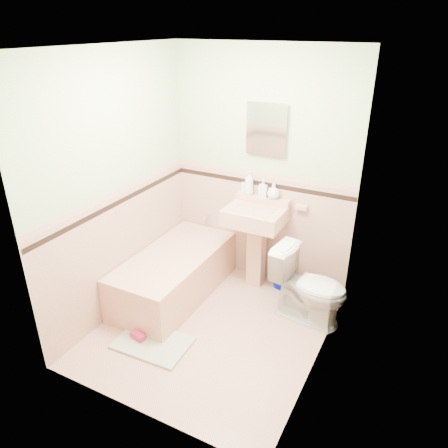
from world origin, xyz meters
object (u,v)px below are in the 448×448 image
at_px(sink, 254,248).
at_px(toilet, 310,286).
at_px(soap_bottle_right, 274,191).
at_px(soap_bottle_left, 249,183).
at_px(bucket, 283,276).
at_px(shoe, 138,336).
at_px(bathtub, 175,275).
at_px(medicine_cabinet, 267,129).
at_px(soap_bottle_mid, 263,188).

bearing_deg(sink, toilet, -22.24).
relative_size(sink, soap_bottle_right, 5.62).
xyz_separation_m(soap_bottle_left, bucket, (0.45, -0.04, -1.00)).
distance_m(toilet, shoe, 1.67).
height_order(soap_bottle_left, shoe, soap_bottle_left).
bearing_deg(bathtub, medicine_cabinet, 47.42).
relative_size(soap_bottle_mid, shoe, 1.31).
bearing_deg(medicine_cabinet, bathtub, -132.58).
relative_size(bathtub, medicine_cabinet, 3.22).
distance_m(soap_bottle_left, soap_bottle_right, 0.28).
height_order(sink, toilet, sink).
bearing_deg(bucket, medicine_cabinet, 166.02).
bearing_deg(bucket, shoe, -120.39).
bearing_deg(shoe, soap_bottle_left, 88.08).
xyz_separation_m(medicine_cabinet, shoe, (-0.57, -1.54, -1.64)).
height_order(sink, shoe, sink).
height_order(sink, medicine_cabinet, medicine_cabinet).
bearing_deg(sink, bathtub, -142.07).
relative_size(toilet, shoe, 5.11).
height_order(bucket, shoe, bucket).
height_order(soap_bottle_right, toilet, soap_bottle_right).
bearing_deg(soap_bottle_right, shoe, -114.39).
bearing_deg(soap_bottle_left, sink, -48.28).
height_order(sink, soap_bottle_right, soap_bottle_right).
xyz_separation_m(bathtub, soap_bottle_right, (0.80, 0.71, 0.85)).
bearing_deg(soap_bottle_left, toilet, -28.40).
xyz_separation_m(bathtub, sink, (0.68, 0.53, 0.24)).
distance_m(sink, toilet, 0.77).
distance_m(soap_bottle_left, toilet, 1.24).
distance_m(soap_bottle_mid, toilet, 1.11).
bearing_deg(toilet, soap_bottle_left, 67.91).
relative_size(soap_bottle_right, toilet, 0.22).
relative_size(medicine_cabinet, soap_bottle_left, 1.84).
bearing_deg(soap_bottle_mid, bathtub, -133.72).
bearing_deg(sink, shoe, -113.12).
bearing_deg(toilet, bucket, 50.51).
relative_size(soap_bottle_left, bucket, 1.02).
distance_m(medicine_cabinet, shoe, 2.32).
distance_m(bathtub, shoe, 0.82).
bearing_deg(bucket, soap_bottle_right, 166.30).
xyz_separation_m(soap_bottle_left, shoe, (-0.41, -1.51, -1.07)).
distance_m(soap_bottle_mid, soap_bottle_right, 0.12).
bearing_deg(bucket, soap_bottle_left, 174.60).
height_order(medicine_cabinet, soap_bottle_left, medicine_cabinet).
xyz_separation_m(soap_bottle_right, shoe, (-0.68, -1.51, -1.02)).
xyz_separation_m(sink, shoe, (-0.57, -1.33, -0.41)).
relative_size(soap_bottle_mid, toilet, 0.26).
xyz_separation_m(soap_bottle_left, soap_bottle_mid, (0.16, 0.00, -0.03)).
height_order(sink, soap_bottle_mid, soap_bottle_mid).
bearing_deg(soap_bottle_left, soap_bottle_right, 0.00).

